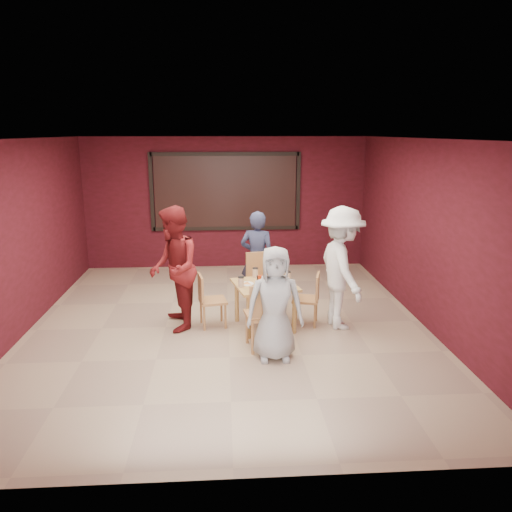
{
  "coord_description": "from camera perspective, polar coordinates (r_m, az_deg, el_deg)",
  "views": [
    {
      "loc": [
        -0.05,
        -7.19,
        2.9
      ],
      "look_at": [
        0.42,
        -0.09,
        1.12
      ],
      "focal_mm": 35.0,
      "sensor_mm": 36.0,
      "label": 1
    }
  ],
  "objects": [
    {
      "name": "chair_back",
      "position": [
        8.22,
        0.67,
        -2.57
      ],
      "size": [
        0.55,
        0.55,
        0.97
      ],
      "color": "#AA7742",
      "rests_on": "floor"
    },
    {
      "name": "diner_left",
      "position": [
        7.46,
        -9.38,
        -1.45
      ],
      "size": [
        0.84,
        1.0,
        1.86
      ],
      "primitive_type": "imported",
      "rotation": [
        0.0,
        0.0,
        -1.41
      ],
      "color": "maroon",
      "rests_on": "floor"
    },
    {
      "name": "dining_table",
      "position": [
        7.48,
        1.0,
        -3.76
      ],
      "size": [
        1.04,
        1.04,
        0.84
      ],
      "color": "tan",
      "rests_on": "floor"
    },
    {
      "name": "window_blinds",
      "position": [
        10.72,
        -3.5,
        7.34
      ],
      "size": [
        3.0,
        0.02,
        1.5
      ],
      "primitive_type": "cube",
      "color": "black"
    },
    {
      "name": "floor",
      "position": [
        7.76,
        -3.15,
        -7.92
      ],
      "size": [
        7.0,
        7.0,
        0.0
      ],
      "primitive_type": "plane",
      "color": "tan",
      "rests_on": "ground"
    },
    {
      "name": "chair_right",
      "position": [
        7.68,
        6.21,
        -4.57
      ],
      "size": [
        0.48,
        0.48,
        0.81
      ],
      "color": "#AA7742",
      "rests_on": "floor"
    },
    {
      "name": "diner_right",
      "position": [
        7.53,
        9.78,
        -1.38
      ],
      "size": [
        0.84,
        1.28,
        1.84
      ],
      "primitive_type": "imported",
      "rotation": [
        0.0,
        0.0,
        1.71
      ],
      "color": "white",
      "rests_on": "floor"
    },
    {
      "name": "diner_front",
      "position": [
        6.43,
        2.18,
        -5.47
      ],
      "size": [
        0.74,
        0.48,
        1.5
      ],
      "primitive_type": "imported",
      "rotation": [
        0.0,
        0.0,
        -0.0
      ],
      "color": "#A8A8A8",
      "rests_on": "floor"
    },
    {
      "name": "diner_back",
      "position": [
        8.44,
        0.16,
        -0.28
      ],
      "size": [
        0.68,
        0.55,
        1.62
      ],
      "primitive_type": "imported",
      "rotation": [
        0.0,
        0.0,
        2.84
      ],
      "color": "#2C304E",
      "rests_on": "floor"
    },
    {
      "name": "chair_front",
      "position": [
        6.73,
        1.0,
        -6.44
      ],
      "size": [
        0.53,
        0.53,
        0.96
      ],
      "color": "#AA7742",
      "rests_on": "floor"
    },
    {
      "name": "chair_left",
      "position": [
        7.59,
        -5.49,
        -4.73
      ],
      "size": [
        0.46,
        0.46,
        0.82
      ],
      "color": "#AA7742",
      "rests_on": "floor"
    }
  ]
}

